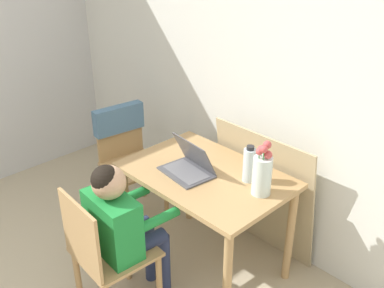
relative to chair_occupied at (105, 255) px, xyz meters
name	(u,v)px	position (x,y,z in m)	size (l,w,h in m)	color
wall_back	(289,74)	(0.25, 1.24, 0.82)	(6.40, 0.05, 2.50)	silver
dining_table	(206,187)	(0.09, 0.69, 0.17)	(1.00, 0.68, 0.71)	tan
chair_occupied	(105,255)	(0.00, 0.00, 0.00)	(0.42, 0.42, 0.83)	tan
chair_spare	(125,143)	(-0.81, 0.74, 0.13)	(0.48, 0.45, 0.84)	tan
person_seated	(121,220)	(0.01, 0.11, 0.18)	(0.37, 0.44, 0.98)	#1E8438
laptop	(190,165)	(0.01, 0.63, 0.33)	(0.34, 0.26, 0.21)	#4C4C51
flower_vase	(262,173)	(0.46, 0.75, 0.41)	(0.11, 0.11, 0.32)	silver
water_bottle	(249,165)	(0.32, 0.81, 0.38)	(0.07, 0.07, 0.23)	silver
cardboard_panel	(263,192)	(0.22, 1.11, 0.01)	(0.77, 0.14, 0.89)	tan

